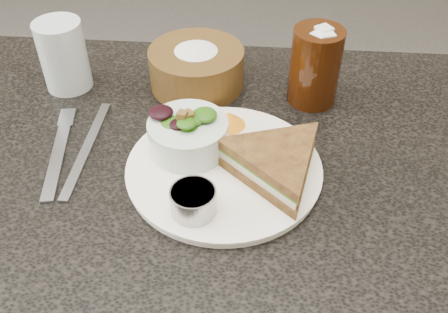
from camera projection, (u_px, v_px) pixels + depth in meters
dining_table at (191, 301)px, 0.99m from camera, size 1.00×0.70×0.75m
dinner_plate at (224, 169)px, 0.72m from camera, size 0.28×0.28×0.01m
sandwich at (276, 163)px, 0.69m from camera, size 0.25×0.25×0.05m
salad_bowl at (188, 131)px, 0.72m from camera, size 0.15×0.15×0.07m
dressing_ramekin at (193, 201)px, 0.64m from camera, size 0.07×0.07×0.04m
orange_wedge at (228, 119)px, 0.78m from camera, size 0.07×0.07×0.02m
fork at (58, 156)px, 0.75m from camera, size 0.05×0.19×0.01m
knife at (87, 148)px, 0.76m from camera, size 0.02×0.22×0.00m
bread_basket at (196, 62)px, 0.86m from camera, size 0.20×0.20×0.09m
cola_glass at (315, 63)px, 0.81m from camera, size 0.10×0.10×0.14m
water_glass at (63, 55)px, 0.85m from camera, size 0.10×0.10×0.12m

